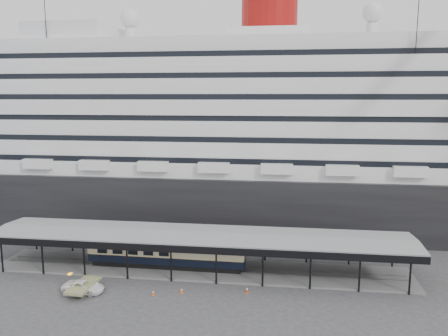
{
  "coord_description": "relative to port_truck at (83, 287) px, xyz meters",
  "views": [
    {
      "loc": [
        10.59,
        -50.14,
        23.2
      ],
      "look_at": [
        2.93,
        8.0,
        13.57
      ],
      "focal_mm": 35.0,
      "sensor_mm": 36.0,
      "label": 1
    }
  ],
  "objects": [
    {
      "name": "ground",
      "position": [
        12.53,
        3.57,
        -0.69
      ],
      "size": [
        200.0,
        200.0,
        0.0
      ],
      "primitive_type": "plane",
      "color": "#38383B",
      "rests_on": "ground"
    },
    {
      "name": "cruise_ship",
      "position": [
        12.58,
        35.57,
        17.66
      ],
      "size": [
        130.0,
        30.0,
        43.9
      ],
      "color": "black",
      "rests_on": "ground"
    },
    {
      "name": "platform_canopy",
      "position": [
        12.53,
        8.57,
        1.67
      ],
      "size": [
        56.0,
        9.18,
        5.3
      ],
      "color": "slate",
      "rests_on": "ground"
    },
    {
      "name": "port_truck",
      "position": [
        0.0,
        0.0,
        0.0
      ],
      "size": [
        5.09,
        2.56,
        1.38
      ],
      "primitive_type": "imported",
      "rotation": [
        0.0,
        0.0,
        1.52
      ],
      "color": "white",
      "rests_on": "ground"
    },
    {
      "name": "pullman_carriage",
      "position": [
        7.98,
        8.57,
        1.88
      ],
      "size": [
        21.5,
        3.13,
        21.06
      ],
      "rotation": [
        0.0,
        0.0,
        -0.02
      ],
      "color": "black",
      "rests_on": "ground"
    },
    {
      "name": "traffic_cone_left",
      "position": [
        11.72,
        1.33,
        -0.35
      ],
      "size": [
        0.38,
        0.38,
        0.69
      ],
      "rotation": [
        0.0,
        0.0,
        -0.08
      ],
      "color": "#F6590D",
      "rests_on": "ground"
    },
    {
      "name": "traffic_cone_mid",
      "position": [
        8.52,
        0.32,
        -0.36
      ],
      "size": [
        0.38,
        0.38,
        0.66
      ],
      "rotation": [
        0.0,
        0.0,
        0.15
      ],
      "color": "#ED5B0D",
      "rests_on": "ground"
    },
    {
      "name": "traffic_cone_right",
      "position": [
        19.44,
        2.54,
        -0.33
      ],
      "size": [
        0.47,
        0.47,
        0.73
      ],
      "rotation": [
        0.0,
        0.0,
        -0.3
      ],
      "color": "red",
      "rests_on": "ground"
    }
  ]
}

